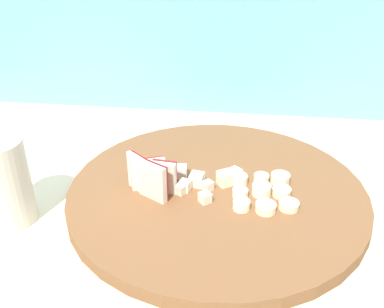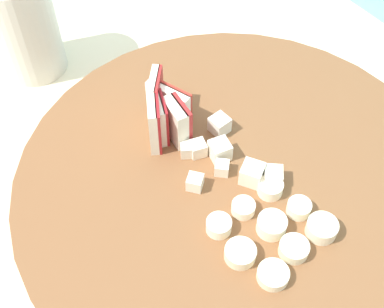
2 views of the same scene
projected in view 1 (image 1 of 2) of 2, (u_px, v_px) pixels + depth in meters
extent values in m
cube|color=#6BADC6|center=(210.00, 172.00, 1.06)|extent=(2.40, 0.04, 1.44)
cylinder|color=brown|center=(217.00, 193.00, 0.66)|extent=(0.45, 0.45, 0.02)
cube|color=#A32323|center=(140.00, 172.00, 0.64)|extent=(0.03, 0.03, 0.06)
cube|color=white|center=(138.00, 173.00, 0.64)|extent=(0.04, 0.03, 0.06)
cube|color=maroon|center=(155.00, 180.00, 0.62)|extent=(0.04, 0.03, 0.06)
cube|color=beige|center=(152.00, 181.00, 0.62)|extent=(0.05, 0.03, 0.06)
cube|color=maroon|center=(155.00, 179.00, 0.63)|extent=(0.04, 0.02, 0.05)
cube|color=#EFE5CC|center=(153.00, 180.00, 0.63)|extent=(0.04, 0.02, 0.05)
cube|color=#A32323|center=(165.00, 175.00, 0.64)|extent=(0.04, 0.01, 0.05)
cube|color=beige|center=(163.00, 177.00, 0.64)|extent=(0.04, 0.02, 0.05)
cube|color=#B22D23|center=(148.00, 172.00, 0.65)|extent=(0.05, 0.02, 0.05)
cube|color=white|center=(148.00, 174.00, 0.65)|extent=(0.05, 0.03, 0.05)
cube|color=#EFE5CC|center=(205.00, 198.00, 0.62)|extent=(0.02, 0.02, 0.02)
cube|color=#EFE5CC|center=(225.00, 178.00, 0.66)|extent=(0.03, 0.03, 0.02)
cube|color=#EFE5CC|center=(185.00, 186.00, 0.65)|extent=(0.02, 0.02, 0.02)
cube|color=beige|center=(180.00, 189.00, 0.64)|extent=(0.02, 0.02, 0.01)
cube|color=#EFE5CC|center=(208.00, 186.00, 0.65)|extent=(0.02, 0.02, 0.01)
cube|color=beige|center=(235.00, 174.00, 0.67)|extent=(0.03, 0.03, 0.02)
cube|color=white|center=(181.00, 171.00, 0.68)|extent=(0.02, 0.02, 0.02)
cube|color=#EFE5CC|center=(197.00, 179.00, 0.66)|extent=(0.02, 0.02, 0.02)
cylinder|color=white|center=(241.00, 205.00, 0.61)|extent=(0.02, 0.02, 0.01)
cylinder|color=beige|center=(266.00, 208.00, 0.60)|extent=(0.03, 0.03, 0.01)
cylinder|color=beige|center=(289.00, 205.00, 0.61)|extent=(0.03, 0.03, 0.01)
cylinder|color=white|center=(240.00, 193.00, 0.63)|extent=(0.02, 0.02, 0.01)
cylinder|color=white|center=(261.00, 190.00, 0.64)|extent=(0.03, 0.03, 0.02)
cylinder|color=beige|center=(282.00, 192.00, 0.64)|extent=(0.03, 0.03, 0.01)
cylinder|color=white|center=(240.00, 179.00, 0.67)|extent=(0.03, 0.03, 0.01)
cylinder|color=white|center=(261.00, 178.00, 0.67)|extent=(0.02, 0.02, 0.01)
cylinder|color=#F4EAC6|center=(280.00, 179.00, 0.67)|extent=(0.03, 0.03, 0.02)
cylinder|color=beige|center=(2.00, 182.00, 0.59)|extent=(0.08, 0.08, 0.13)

